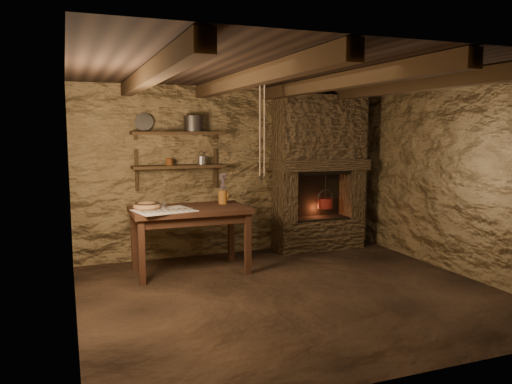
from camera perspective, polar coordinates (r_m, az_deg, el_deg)
name	(u,v)px	position (r m, az deg, el deg)	size (l,w,h in m)	color
floor	(293,293)	(5.64, 4.20, -11.44)	(4.50, 4.50, 0.00)	black
back_wall	(235,171)	(7.23, -2.45, 2.41)	(4.50, 0.04, 2.40)	brown
front_wall	(415,215)	(3.69, 17.68, -2.50)	(4.50, 0.04, 2.40)	brown
left_wall	(71,195)	(4.87, -20.38, -0.33)	(0.04, 4.00, 2.40)	brown
right_wall	(458,178)	(6.65, 22.14, 1.48)	(0.04, 4.00, 2.40)	brown
ceiling	(295,72)	(5.38, 4.44, 13.57)	(4.50, 4.00, 0.04)	black
beam_far_left	(150,75)	(4.93, -11.98, 12.98)	(0.14, 3.95, 0.16)	black
beam_mid_left	(250,79)	(5.18, -0.70, 12.84)	(0.14, 3.95, 0.16)	black
beam_mid_right	(336,82)	(5.60, 9.17, 12.32)	(0.14, 3.95, 0.16)	black
beam_far_right	(412,85)	(6.16, 17.41, 11.61)	(0.14, 3.95, 0.16)	black
shelf_lower	(179,166)	(6.85, -8.80, 2.90)	(1.25, 0.30, 0.04)	black
shelf_upper	(178,133)	(6.83, -8.87, 6.67)	(1.25, 0.30, 0.04)	black
hearth	(319,168)	(7.51, 7.20, 2.74)	(1.43, 0.51, 2.30)	#3D2E1E
work_table	(190,237)	(6.37, -7.54, -5.16)	(1.45, 0.83, 0.83)	black
linen_cloth	(164,211)	(6.09, -10.45, -2.10)	(0.67, 0.54, 0.01)	white
pewter_cutlery_row	(165,210)	(6.06, -10.41, -2.03)	(0.56, 0.22, 0.01)	gray
drinking_glasses	(164,205)	(6.21, -10.48, -1.48)	(0.22, 0.06, 0.09)	white
stoneware_jug	(223,191)	(6.55, -3.81, 0.15)	(0.13, 0.13, 0.40)	#94581C
wooden_bowl	(147,206)	(6.22, -12.36, -1.61)	(0.34, 0.34, 0.12)	#A97549
iron_stockpot	(193,124)	(6.87, -7.19, 7.68)	(0.26, 0.26, 0.19)	#2A2726
tin_pan	(144,122)	(6.85, -12.67, 7.78)	(0.25, 0.25, 0.03)	gray
small_kettle	(202,160)	(6.91, -6.23, 3.62)	(0.17, 0.12, 0.18)	gray
rusty_tin	(169,162)	(6.81, -9.89, 3.42)	(0.09, 0.09, 0.09)	#512710
red_pot	(325,202)	(7.57, 7.92, -1.20)	(0.25, 0.25, 0.54)	maroon
hanging_ropes	(262,129)	(6.33, 0.70, 7.18)	(0.08, 0.08, 1.20)	#CCAE90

